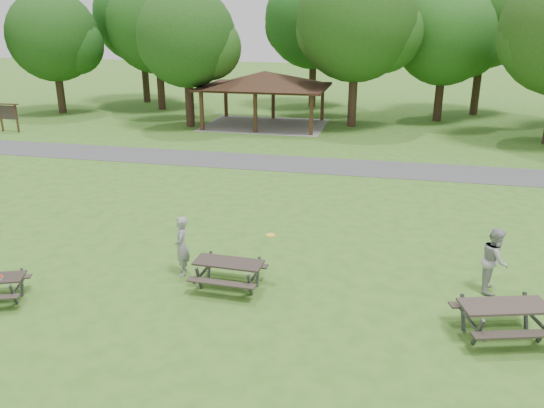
{
  "coord_description": "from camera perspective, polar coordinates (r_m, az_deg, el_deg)",
  "views": [
    {
      "loc": [
        4.65,
        -12.27,
        7.15
      ],
      "look_at": [
        1.0,
        4.0,
        1.3
      ],
      "focal_mm": 35.0,
      "sensor_mm": 36.0,
      "label": 1
    }
  ],
  "objects": [
    {
      "name": "ground",
      "position": [
        14.94,
        -7.21,
        -9.42
      ],
      "size": [
        160.0,
        160.0,
        0.0
      ],
      "primitive_type": "plane",
      "color": "#396B1E",
      "rests_on": "ground"
    },
    {
      "name": "asphalt_path",
      "position": [
        27.62,
        2.52,
        4.33
      ],
      "size": [
        120.0,
        3.2,
        0.02
      ],
      "primitive_type": "cube",
      "color": "#464548",
      "rests_on": "ground"
    },
    {
      "name": "pavilion",
      "position": [
        37.51,
        -0.79,
        13.07
      ],
      "size": [
        8.6,
        7.01,
        3.76
      ],
      "color": "#3C2316",
      "rests_on": "ground"
    },
    {
      "name": "notice_board",
      "position": [
        39.47,
        -26.53,
        8.82
      ],
      "size": [
        1.6,
        0.3,
        1.88
      ],
      "color": "#382514",
      "rests_on": "ground"
    },
    {
      "name": "tree_row_b",
      "position": [
        45.66,
        -22.34,
        16.09
      ],
      "size": [
        7.14,
        6.8,
        9.28
      ],
      "color": "black",
      "rests_on": "ground"
    },
    {
      "name": "tree_row_c",
      "position": [
        45.28,
        -12.16,
        18.14
      ],
      "size": [
        8.19,
        7.8,
        10.67
      ],
      "color": "black",
      "rests_on": "ground"
    },
    {
      "name": "tree_row_d",
      "position": [
        37.38,
        -9.05,
        16.98
      ],
      "size": [
        6.93,
        6.6,
        9.27
      ],
      "color": "black",
      "rests_on": "ground"
    },
    {
      "name": "tree_row_e",
      "position": [
        37.39,
        9.21,
        18.53
      ],
      "size": [
        8.4,
        8.0,
        11.02
      ],
      "color": "#311E15",
      "rests_on": "ground"
    },
    {
      "name": "tree_row_f",
      "position": [
        40.96,
        18.23,
        16.58
      ],
      "size": [
        7.35,
        7.0,
        9.55
      ],
      "color": "black",
      "rests_on": "ground"
    },
    {
      "name": "tree_deep_a",
      "position": [
        49.71,
        -13.79,
        18.78
      ],
      "size": [
        8.4,
        8.0,
        11.38
      ],
      "color": "black",
      "rests_on": "ground"
    },
    {
      "name": "tree_deep_b",
      "position": [
        45.77,
        4.67,
        18.93
      ],
      "size": [
        8.4,
        8.0,
        11.13
      ],
      "color": "black",
      "rests_on": "ground"
    },
    {
      "name": "tree_deep_c",
      "position": [
        44.77,
        22.12,
        18.38
      ],
      "size": [
        8.82,
        8.4,
        11.9
      ],
      "color": "black",
      "rests_on": "ground"
    },
    {
      "name": "picnic_table_middle",
      "position": [
        14.86,
        -4.68,
        -6.86
      ],
      "size": [
        1.95,
        1.6,
        0.83
      ],
      "color": "#2C2320",
      "rests_on": "ground"
    },
    {
      "name": "picnic_table_far",
      "position": [
        13.77,
        23.68,
        -10.64
      ],
      "size": [
        2.41,
        2.13,
        0.88
      ],
      "color": "#332A25",
      "rests_on": "ground"
    },
    {
      "name": "frisbee_in_flight",
      "position": [
        14.99,
        -0.15,
        -3.35
      ],
      "size": [
        0.28,
        0.28,
        0.02
      ],
      "color": "yellow",
      "rests_on": "ground"
    },
    {
      "name": "frisbee_thrower",
      "position": [
        15.68,
        -9.7,
        -4.47
      ],
      "size": [
        0.6,
        0.75,
        1.79
      ],
      "primitive_type": "imported",
      "rotation": [
        0.0,
        0.0,
        -1.28
      ],
      "color": "gray",
      "rests_on": "ground"
    },
    {
      "name": "frisbee_catcher",
      "position": [
        15.75,
        22.82,
        -5.58
      ],
      "size": [
        0.8,
        0.98,
        1.84
      ],
      "primitive_type": "imported",
      "rotation": [
        0.0,
        0.0,
        1.45
      ],
      "color": "#A4A4A6",
      "rests_on": "ground"
    }
  ]
}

